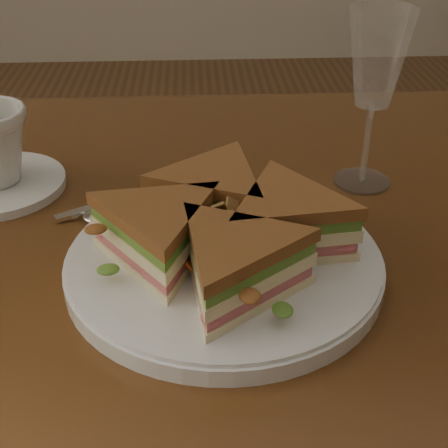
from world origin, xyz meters
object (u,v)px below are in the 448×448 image
at_px(table, 237,317).
at_px(knife, 145,196).
at_px(plate, 224,263).
at_px(wine_glass, 377,63).
at_px(sandwich_wedges, 224,229).
at_px(spoon, 129,214).

height_order(table, knife, knife).
xyz_separation_m(plate, wine_glass, (0.17, 0.16, 0.13)).
bearing_deg(knife, wine_glass, -23.72).
height_order(sandwich_wedges, knife, sandwich_wedges).
bearing_deg(spoon, sandwich_wedges, -59.96).
bearing_deg(sandwich_wedges, spoon, 133.59).
height_order(sandwich_wedges, wine_glass, wine_glass).
xyz_separation_m(spoon, wine_glass, (0.26, 0.06, 0.13)).
xyz_separation_m(sandwich_wedges, knife, (-0.08, 0.14, -0.04)).
height_order(plate, wine_glass, wine_glass).
xyz_separation_m(sandwich_wedges, wine_glass, (0.17, 0.16, 0.09)).
height_order(plate, knife, plate).
height_order(sandwich_wedges, spoon, sandwich_wedges).
relative_size(spoon, knife, 0.93).
bearing_deg(sandwich_wedges, plate, 180.00).
relative_size(table, sandwich_wedges, 4.58).
relative_size(knife, wine_glass, 1.01).
distance_m(table, wine_glass, 0.30).
xyz_separation_m(table, knife, (-0.10, 0.09, 0.10)).
bearing_deg(knife, sandwich_wedges, -88.97).
relative_size(plate, knife, 1.46).
relative_size(sandwich_wedges, spoon, 1.45).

